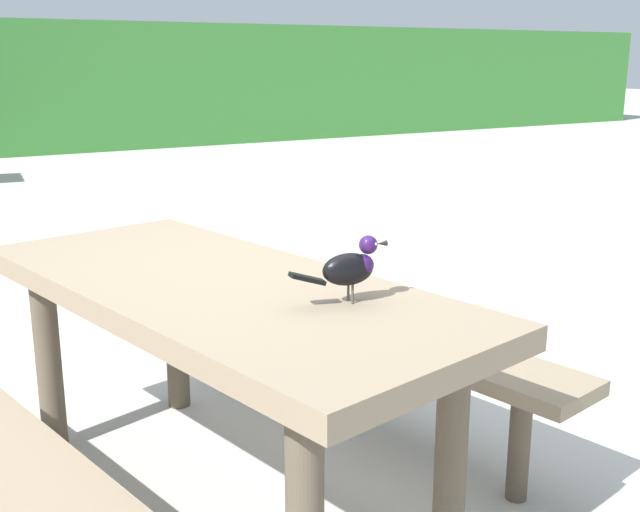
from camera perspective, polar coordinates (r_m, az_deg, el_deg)
ground_plane at (r=2.99m, az=-4.41°, el=-13.59°), size 60.00×60.00×0.00m
picnic_table_foreground at (r=2.44m, az=-7.30°, el=-5.91°), size 1.98×2.01×0.74m
bird_grackle at (r=2.13m, az=2.33°, el=-0.76°), size 0.29×0.09×0.18m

